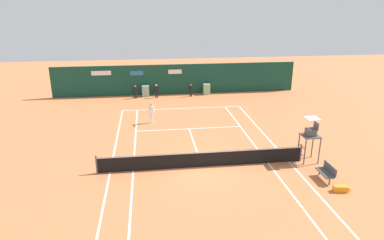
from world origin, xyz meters
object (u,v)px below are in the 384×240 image
(tennis_ball_near_service_line, at_px, (156,134))
(tennis_ball_by_sideline, at_px, (233,114))
(player_bench, at_px, (327,171))
(ball_kid_right_post, at_px, (191,89))
(equipment_bag, at_px, (342,189))
(ball_kid_centre_post, at_px, (156,90))
(tennis_ball_mid_court, at_px, (143,117))
(ball_kid_left_post, at_px, (135,91))
(player_on_baseline, at_px, (151,111))
(umpire_chair, at_px, (311,133))

(tennis_ball_near_service_line, height_order, tennis_ball_by_sideline, same)
(player_bench, relative_size, ball_kid_right_post, 1.00)
(player_bench, xyz_separation_m, equipment_bag, (0.21, -1.28, -0.35))
(equipment_bag, xyz_separation_m, ball_kid_centre_post, (-8.78, 19.36, 0.62))
(ball_kid_centre_post, bearing_deg, tennis_ball_mid_court, 76.50)
(ball_kid_left_post, relative_size, tennis_ball_near_service_line, 19.35)
(equipment_bag, relative_size, tennis_ball_near_service_line, 12.82)
(player_on_baseline, bearing_deg, tennis_ball_by_sideline, 171.45)
(equipment_bag, height_order, ball_kid_centre_post, ball_kid_centre_post)
(tennis_ball_near_service_line, bearing_deg, ball_kid_centre_post, 87.90)
(player_on_baseline, distance_m, tennis_ball_near_service_line, 2.70)
(umpire_chair, bearing_deg, ball_kid_centre_post, 28.78)
(player_on_baseline, xyz_separation_m, tennis_ball_by_sideline, (6.98, 1.29, -0.94))
(player_bench, xyz_separation_m, player_on_baseline, (-9.24, 10.47, 0.46))
(ball_kid_left_post, bearing_deg, ball_kid_centre_post, -174.71)
(ball_kid_right_post, bearing_deg, umpire_chair, 102.48)
(ball_kid_right_post, relative_size, tennis_ball_near_service_line, 18.69)
(ball_kid_right_post, height_order, tennis_ball_by_sideline, ball_kid_right_post)
(player_bench, distance_m, ball_kid_right_post, 18.78)
(ball_kid_centre_post, xyz_separation_m, ball_kid_left_post, (-2.07, -0.00, -0.02))
(player_on_baseline, relative_size, ball_kid_left_post, 1.40)
(equipment_bag, relative_size, ball_kid_centre_post, 0.64)
(tennis_ball_near_service_line, bearing_deg, ball_kid_left_post, 99.55)
(umpire_chair, bearing_deg, ball_kid_left_post, 34.26)
(tennis_ball_near_service_line, xyz_separation_m, tennis_ball_by_sideline, (6.68, 3.81, 0.00))
(tennis_ball_near_service_line, bearing_deg, tennis_ball_by_sideline, 29.65)
(tennis_ball_by_sideline, distance_m, tennis_ball_mid_court, 7.68)
(umpire_chair, xyz_separation_m, player_bench, (-0.06, -2.36, -1.27))
(tennis_ball_near_service_line, bearing_deg, player_on_baseline, 96.61)
(umpire_chair, height_order, player_on_baseline, umpire_chair)
(ball_kid_right_post, relative_size, ball_kid_left_post, 0.97)
(ball_kid_right_post, height_order, ball_kid_left_post, ball_kid_left_post)
(ball_kid_right_post, distance_m, tennis_ball_by_sideline, 6.96)
(player_bench, height_order, tennis_ball_mid_court, player_bench)
(ball_kid_centre_post, xyz_separation_m, tennis_ball_near_service_line, (-0.37, -10.12, -0.75))
(ball_kid_right_post, bearing_deg, ball_kid_left_post, -5.70)
(ball_kid_centre_post, relative_size, tennis_ball_near_service_line, 19.94)
(umpire_chair, height_order, tennis_ball_mid_court, umpire_chair)
(ball_kid_right_post, xyz_separation_m, ball_kid_left_post, (-5.55, 0.00, 0.03))
(player_bench, xyz_separation_m, ball_kid_centre_post, (-8.57, 18.07, 0.27))
(player_bench, bearing_deg, ball_kid_left_post, 30.50)
(ball_kid_right_post, bearing_deg, tennis_ball_near_service_line, 63.49)
(ball_kid_left_post, height_order, tennis_ball_by_sideline, ball_kid_left_post)
(umpire_chair, xyz_separation_m, tennis_ball_by_sideline, (-2.32, 9.41, -1.74))
(equipment_bag, bearing_deg, tennis_ball_by_sideline, 100.71)
(player_on_baseline, height_order, tennis_ball_near_service_line, player_on_baseline)
(ball_kid_right_post, bearing_deg, player_bench, 100.05)
(player_bench, height_order, ball_kid_left_post, ball_kid_left_post)
(tennis_ball_near_service_line, relative_size, tennis_ball_mid_court, 1.00)
(player_on_baseline, bearing_deg, tennis_ball_near_service_line, 77.60)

